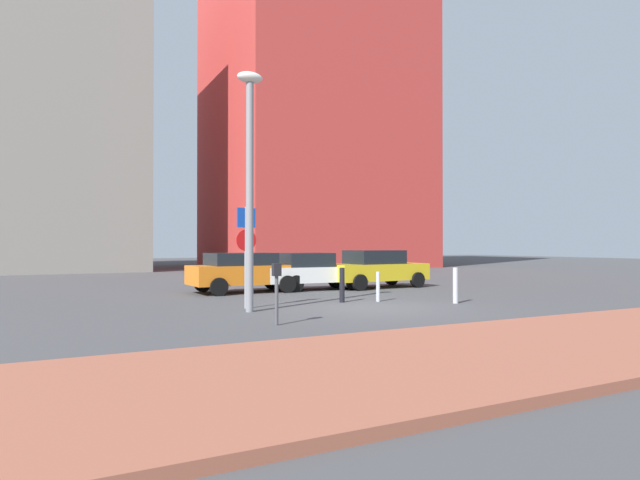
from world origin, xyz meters
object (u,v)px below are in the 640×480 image
at_px(parked_car_yellow, 376,268).
at_px(parked_car_orange, 247,271).
at_px(traffic_bollard_near, 342,285).
at_px(traffic_bollard_far, 378,287).
at_px(traffic_bollard_mid, 455,285).
at_px(parking_meter, 277,285).
at_px(parked_car_white, 311,271).
at_px(parking_sign_post, 246,245).
at_px(street_lamp, 250,169).

bearing_deg(parked_car_yellow, parked_car_orange, 175.24).
height_order(parked_car_orange, traffic_bollard_near, parked_car_orange).
relative_size(parked_car_yellow, traffic_bollard_far, 4.75).
bearing_deg(parked_car_orange, traffic_bollard_mid, -56.00).
bearing_deg(traffic_bollard_near, parking_meter, -136.58).
bearing_deg(parked_car_white, parking_meter, -120.86).
distance_m(parked_car_white, parking_meter, 9.25).
distance_m(parked_car_yellow, parking_sign_post, 8.47).
relative_size(parked_car_yellow, traffic_bollard_mid, 4.10).
xyz_separation_m(parked_car_orange, parked_car_yellow, (5.46, -0.45, 0.01)).
relative_size(parked_car_orange, parked_car_yellow, 1.01).
distance_m(parking_meter, street_lamp, 3.83).
height_order(parked_car_orange, traffic_bollard_far, parked_car_orange).
distance_m(parking_meter, traffic_bollard_near, 4.93).
xyz_separation_m(parked_car_orange, parking_meter, (-2.13, -8.07, 0.10)).
height_order(parked_car_yellow, parking_sign_post, parking_sign_post).
bearing_deg(traffic_bollard_far, parking_sign_post, 177.90).
relative_size(parked_car_orange, parked_car_white, 1.06).
xyz_separation_m(parking_sign_post, street_lamp, (-0.17, -0.75, 2.01)).
height_order(parking_meter, traffic_bollard_far, parking_meter).
bearing_deg(parking_meter, parked_car_yellow, 45.10).
height_order(street_lamp, traffic_bollard_mid, street_lamp).
bearing_deg(parked_car_orange, parking_sign_post, -109.48).
bearing_deg(parked_car_orange, traffic_bollard_near, -72.91).
relative_size(parked_car_white, traffic_bollard_far, 4.50).
distance_m(parked_car_orange, traffic_bollard_near, 4.92).
bearing_deg(traffic_bollard_near, parked_car_white, 75.57).
distance_m(parked_car_orange, street_lamp, 6.62).
bearing_deg(parking_sign_post, parked_car_orange, 70.52).
xyz_separation_m(parked_car_white, traffic_bollard_far, (-0.05, -4.87, -0.28)).
relative_size(traffic_bollard_mid, traffic_bollard_far, 1.16).
bearing_deg(traffic_bollard_mid, parked_car_white, 105.50).
bearing_deg(traffic_bollard_mid, parking_sign_post, 164.79).
xyz_separation_m(parked_car_yellow, traffic_bollard_far, (-2.90, -4.54, -0.34)).
relative_size(street_lamp, traffic_bollard_far, 6.82).
relative_size(traffic_bollard_near, traffic_bollard_mid, 0.99).
distance_m(traffic_bollard_near, traffic_bollard_far, 1.17).
bearing_deg(parked_car_orange, parking_meter, -104.77).
height_order(parking_sign_post, traffic_bollard_far, parking_sign_post).
height_order(parked_car_yellow, traffic_bollard_near, parked_car_yellow).
height_order(traffic_bollard_mid, traffic_bollard_far, traffic_bollard_mid).
distance_m(street_lamp, traffic_bollard_mid, 7.11).
bearing_deg(parking_meter, parked_car_orange, 75.23).
bearing_deg(parked_car_white, parking_sign_post, -132.59).
height_order(parked_car_orange, street_lamp, street_lamp).
distance_m(parked_car_orange, traffic_bollard_mid, 7.84).
xyz_separation_m(traffic_bollard_near, traffic_bollard_far, (1.12, -0.30, -0.07)).
bearing_deg(street_lamp, traffic_bollard_far, 7.64).
relative_size(parking_meter, street_lamp, 0.21).
bearing_deg(traffic_bollard_near, traffic_bollard_mid, -31.54).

